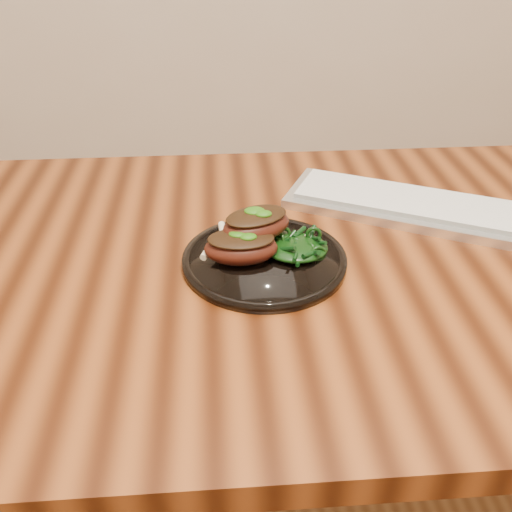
{
  "coord_description": "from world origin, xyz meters",
  "views": [
    {
      "loc": [
        -0.21,
        -0.73,
        1.22
      ],
      "look_at": [
        -0.16,
        -0.05,
        0.78
      ],
      "focal_mm": 40.0,
      "sensor_mm": 36.0,
      "label": 1
    }
  ],
  "objects_px": {
    "lamb_chop_front": "(241,246)",
    "keyboard": "(431,209)",
    "greens_heap": "(297,244)",
    "desk": "(352,294)",
    "plate": "(264,260)"
  },
  "relations": [
    {
      "from": "lamb_chop_front",
      "to": "keyboard",
      "type": "bearing_deg",
      "value": 22.88
    },
    {
      "from": "lamb_chop_front",
      "to": "greens_heap",
      "type": "xyz_separation_m",
      "value": [
        0.08,
        0.01,
        -0.01
      ]
    },
    {
      "from": "desk",
      "to": "keyboard",
      "type": "bearing_deg",
      "value": 34.8
    },
    {
      "from": "plate",
      "to": "lamb_chop_front",
      "type": "xyz_separation_m",
      "value": [
        -0.04,
        -0.01,
        0.03
      ]
    },
    {
      "from": "keyboard",
      "to": "greens_heap",
      "type": "bearing_deg",
      "value": -152.9
    },
    {
      "from": "greens_heap",
      "to": "keyboard",
      "type": "height_order",
      "value": "greens_heap"
    },
    {
      "from": "desk",
      "to": "plate",
      "type": "xyz_separation_m",
      "value": [
        -0.14,
        -0.03,
        0.09
      ]
    },
    {
      "from": "greens_heap",
      "to": "desk",
      "type": "bearing_deg",
      "value": 12.72
    },
    {
      "from": "lamb_chop_front",
      "to": "greens_heap",
      "type": "height_order",
      "value": "lamb_chop_front"
    },
    {
      "from": "keyboard",
      "to": "plate",
      "type": "bearing_deg",
      "value": -156.06
    },
    {
      "from": "plate",
      "to": "greens_heap",
      "type": "height_order",
      "value": "greens_heap"
    },
    {
      "from": "plate",
      "to": "keyboard",
      "type": "bearing_deg",
      "value": 23.94
    },
    {
      "from": "desk",
      "to": "plate",
      "type": "height_order",
      "value": "plate"
    },
    {
      "from": "desk",
      "to": "keyboard",
      "type": "distance_m",
      "value": 0.21
    },
    {
      "from": "plate",
      "to": "desk",
      "type": "bearing_deg",
      "value": 10.28
    }
  ]
}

